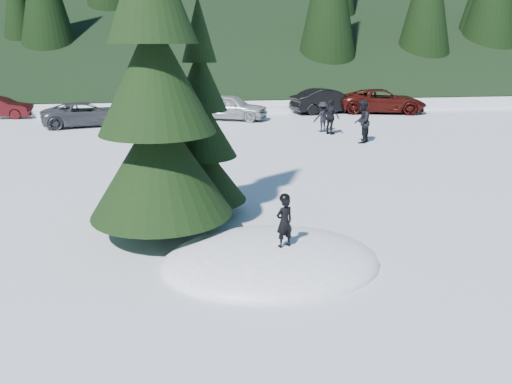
{
  "coord_description": "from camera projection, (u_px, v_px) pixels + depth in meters",
  "views": [
    {
      "loc": [
        -1.69,
        -9.18,
        4.31
      ],
      "look_at": [
        -0.11,
        1.37,
        1.1
      ],
      "focal_mm": 35.0,
      "sensor_mm": 36.0,
      "label": 1
    }
  ],
  "objects": [
    {
      "name": "ground",
      "position": [
        271.0,
        262.0,
        10.17
      ],
      "size": [
        200.0,
        200.0,
        0.0
      ],
      "primitive_type": "plane",
      "color": "white",
      "rests_on": "ground"
    },
    {
      "name": "snow_mound",
      "position": [
        271.0,
        262.0,
        10.17
      ],
      "size": [
        4.48,
        3.52,
        0.96
      ],
      "primitive_type": "ellipsoid",
      "color": "white",
      "rests_on": "ground"
    },
    {
      "name": "spruce_tall",
      "position": [
        156.0,
        91.0,
        10.61
      ],
      "size": [
        3.2,
        3.2,
        8.6
      ],
      "color": "black",
      "rests_on": "ground"
    },
    {
      "name": "spruce_short",
      "position": [
        202.0,
        135.0,
        12.43
      ],
      "size": [
        2.2,
        2.2,
        5.37
      ],
      "color": "black",
      "rests_on": "ground"
    },
    {
      "name": "child_skier",
      "position": [
        284.0,
        222.0,
        9.62
      ],
      "size": [
        0.43,
        0.36,
        1.0
      ],
      "primitive_type": "imported",
      "rotation": [
        0.0,
        0.0,
        3.52
      ],
      "color": "black",
      "rests_on": "snow_mound"
    },
    {
      "name": "adult_0",
      "position": [
        362.0,
        122.0,
        22.03
      ],
      "size": [
        1.11,
        1.17,
        1.9
      ],
      "primitive_type": "imported",
      "rotation": [
        0.0,
        0.0,
        4.11
      ],
      "color": "black",
      "rests_on": "ground"
    },
    {
      "name": "adult_1",
      "position": [
        331.0,
        117.0,
        24.07
      ],
      "size": [
        0.88,
        1.07,
        1.71
      ],
      "primitive_type": "imported",
      "rotation": [
        0.0,
        0.0,
        2.12
      ],
      "color": "black",
      "rests_on": "ground"
    },
    {
      "name": "adult_2",
      "position": [
        323.0,
        117.0,
        24.79
      ],
      "size": [
        1.07,
        0.78,
        1.49
      ],
      "primitive_type": "imported",
      "rotation": [
        0.0,
        0.0,
        3.39
      ],
      "color": "black",
      "rests_on": "ground"
    },
    {
      "name": "car_2",
      "position": [
        86.0,
        114.0,
        26.59
      ],
      "size": [
        4.92,
        3.17,
        1.26
      ],
      "primitive_type": "imported",
      "rotation": [
        0.0,
        0.0,
        1.83
      ],
      "color": "#424449",
      "rests_on": "ground"
    },
    {
      "name": "car_3",
      "position": [
        168.0,
        105.0,
        30.53
      ],
      "size": [
        4.52,
        2.28,
        1.26
      ],
      "primitive_type": "imported",
      "rotation": [
        0.0,
        0.0,
        1.45
      ],
      "color": "black",
      "rests_on": "ground"
    },
    {
      "name": "car_4",
      "position": [
        230.0,
        107.0,
        28.69
      ],
      "size": [
        4.68,
        3.32,
        1.48
      ],
      "primitive_type": "imported",
      "rotation": [
        0.0,
        0.0,
        1.17
      ],
      "color": "#9A9FA3",
      "rests_on": "ground"
    },
    {
      "name": "car_5",
      "position": [
        328.0,
        101.0,
        31.42
      ],
      "size": [
        4.86,
        2.47,
        1.53
      ],
      "primitive_type": "imported",
      "rotation": [
        0.0,
        0.0,
        1.76
      ],
      "color": "black",
      "rests_on": "ground"
    },
    {
      "name": "car_6",
      "position": [
        382.0,
        101.0,
        31.55
      ],
      "size": [
        5.78,
        3.69,
        1.48
      ],
      "primitive_type": "imported",
      "rotation": [
        0.0,
        0.0,
        1.32
      ],
      "color": "#3D0E0B",
      "rests_on": "ground"
    }
  ]
}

